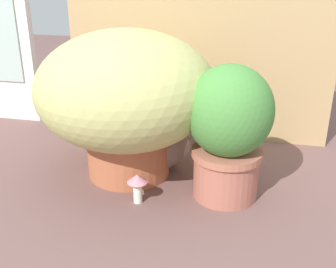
{
  "coord_description": "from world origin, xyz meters",
  "views": [
    {
      "loc": [
        0.41,
        -1.22,
        0.75
      ],
      "look_at": [
        0.11,
        0.1,
        0.18
      ],
      "focal_mm": 43.65,
      "sensor_mm": 36.0,
      "label": 1
    }
  ],
  "objects_px": {
    "cat": "(160,141)",
    "mushroom_ornament_pink": "(137,183)",
    "mushroom_ornament_red": "(110,152)",
    "leafy_planter": "(228,128)",
    "grass_planter": "(126,95)"
  },
  "relations": [
    {
      "from": "mushroom_ornament_red",
      "to": "grass_planter",
      "type": "bearing_deg",
      "value": 55.04
    },
    {
      "from": "grass_planter",
      "to": "mushroom_ornament_pink",
      "type": "bearing_deg",
      "value": -64.64
    },
    {
      "from": "mushroom_ornament_red",
      "to": "mushroom_ornament_pink",
      "type": "height_order",
      "value": "mushroom_ornament_red"
    },
    {
      "from": "leafy_planter",
      "to": "cat",
      "type": "relative_size",
      "value": 1.18
    },
    {
      "from": "grass_planter",
      "to": "leafy_planter",
      "type": "xyz_separation_m",
      "value": [
        0.37,
        -0.08,
        -0.06
      ]
    },
    {
      "from": "cat",
      "to": "mushroom_ornament_red",
      "type": "relative_size",
      "value": 2.55
    },
    {
      "from": "leafy_planter",
      "to": "cat",
      "type": "xyz_separation_m",
      "value": [
        -0.27,
        0.13,
        -0.13
      ]
    },
    {
      "from": "mushroom_ornament_red",
      "to": "mushroom_ornament_pink",
      "type": "relative_size",
      "value": 1.46
    },
    {
      "from": "grass_planter",
      "to": "mushroom_ornament_pink",
      "type": "relative_size",
      "value": 6.15
    },
    {
      "from": "grass_planter",
      "to": "cat",
      "type": "distance_m",
      "value": 0.23
    },
    {
      "from": "cat",
      "to": "mushroom_ornament_pink",
      "type": "xyz_separation_m",
      "value": [
        -0.01,
        -0.25,
        -0.05
      ]
    },
    {
      "from": "cat",
      "to": "mushroom_ornament_pink",
      "type": "distance_m",
      "value": 0.25
    },
    {
      "from": "cat",
      "to": "mushroom_ornament_pink",
      "type": "bearing_deg",
      "value": -93.33
    },
    {
      "from": "cat",
      "to": "leafy_planter",
      "type": "bearing_deg",
      "value": -26.6
    },
    {
      "from": "leafy_planter",
      "to": "mushroom_ornament_red",
      "type": "xyz_separation_m",
      "value": [
        -0.42,
        0.01,
        -0.14
      ]
    }
  ]
}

